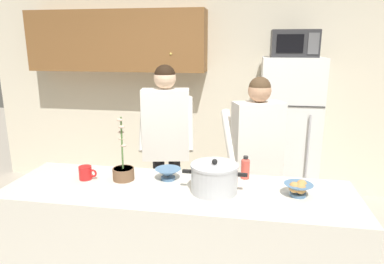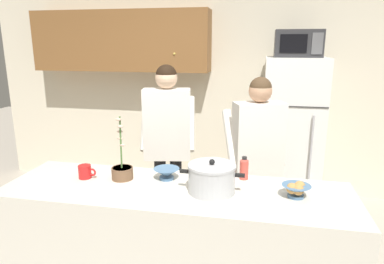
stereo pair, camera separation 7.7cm
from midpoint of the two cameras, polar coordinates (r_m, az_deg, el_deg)
name	(u,v)px [view 2 (the right image)]	position (r m, az deg, el deg)	size (l,w,h in m)	color
back_wall_unit	(198,78)	(4.41, 1.46, 8.84)	(6.00, 0.48, 2.60)	beige
kitchen_island	(176,250)	(2.55, -1.66, -18.83)	(2.32, 0.68, 0.92)	silver
refrigerator	(291,135)	(4.07, 16.53, -0.44)	(0.64, 0.68, 1.71)	white
microwave	(298,44)	(3.92, 17.61, 13.71)	(0.48, 0.37, 0.28)	#2D2D30
person_near_pot	(167,133)	(3.20, -3.39, -0.22)	(0.57, 0.49, 1.68)	black
person_by_sink	(257,150)	(2.96, 11.41, -2.87)	(0.58, 0.54, 1.60)	#726656
cooking_pot	(212,178)	(2.25, 4.27, -7.60)	(0.42, 0.31, 0.22)	silver
coffee_mug	(85,172)	(2.58, -16.34, -6.29)	(0.13, 0.09, 0.10)	red
bread_bowl	(296,190)	(2.29, 17.73, -9.02)	(0.18, 0.18, 0.10)	#4C7299
empty_bowl	(167,173)	(2.47, -3.31, -6.75)	(0.18, 0.18, 0.08)	#4C7299
bottle_near_edge	(244,168)	(2.49, 9.46, -5.88)	(0.06, 0.06, 0.17)	#D84C3F
potted_orchid	(122,170)	(2.50, -10.54, -6.13)	(0.15, 0.15, 0.45)	brown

